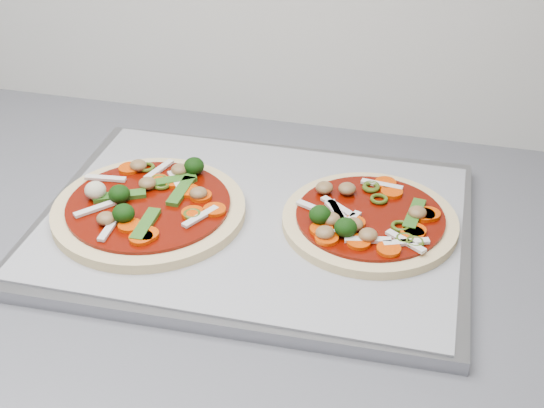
# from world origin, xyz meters

# --- Properties ---
(baking_tray) EXTENTS (0.48, 0.36, 0.02)m
(baking_tray) POSITION_xyz_m (0.31, 1.33, 0.91)
(baking_tray) COLOR gray
(baking_tray) RESTS_ON countertop
(parchment) EXTENTS (0.45, 0.33, 0.00)m
(parchment) POSITION_xyz_m (0.31, 1.33, 0.92)
(parchment) COLOR #9C9CA1
(parchment) RESTS_ON baking_tray
(pizza_left) EXTENTS (0.27, 0.27, 0.04)m
(pizza_left) POSITION_xyz_m (0.20, 1.31, 0.93)
(pizza_left) COLOR beige
(pizza_left) RESTS_ON parchment
(pizza_right) EXTENTS (0.24, 0.24, 0.03)m
(pizza_right) POSITION_xyz_m (0.44, 1.35, 0.93)
(pizza_right) COLOR beige
(pizza_right) RESTS_ON parchment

